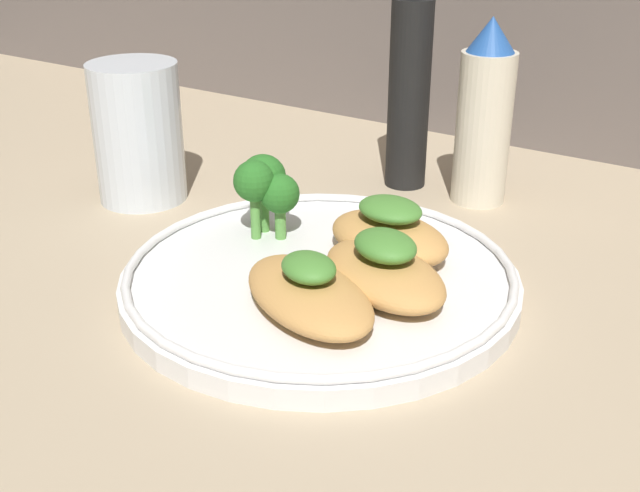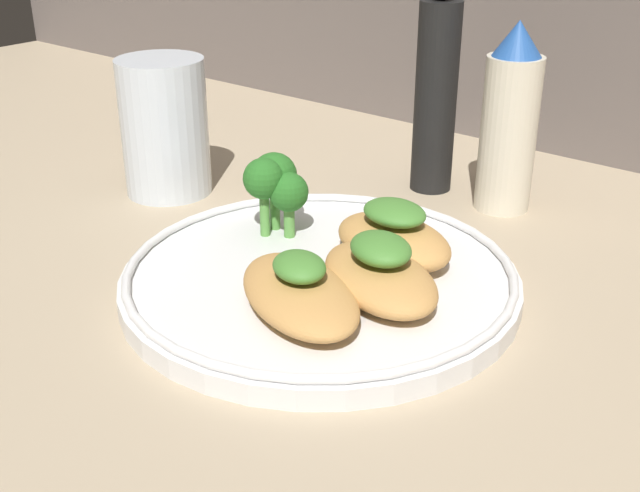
{
  "view_description": "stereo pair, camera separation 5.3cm",
  "coord_description": "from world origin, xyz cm",
  "px_view_note": "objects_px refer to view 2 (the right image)",
  "views": [
    {
      "loc": [
        25.95,
        -40.25,
        26.31
      ],
      "look_at": [
        0.0,
        0.0,
        3.4
      ],
      "focal_mm": 45.0,
      "sensor_mm": 36.0,
      "label": 1
    },
    {
      "loc": [
        30.24,
        -37.14,
        26.31
      ],
      "look_at": [
        0.0,
        0.0,
        3.4
      ],
      "focal_mm": 45.0,
      "sensor_mm": 36.0,
      "label": 2
    }
  ],
  "objects_px": {
    "pepper_grinder": "(436,93)",
    "drinking_glass": "(165,127)",
    "broccoli_bunch": "(275,183)",
    "plate": "(320,278)",
    "sauce_bottle": "(509,122)"
  },
  "relations": [
    {
      "from": "pepper_grinder",
      "to": "drinking_glass",
      "type": "relative_size",
      "value": 1.59
    },
    {
      "from": "broccoli_bunch",
      "to": "pepper_grinder",
      "type": "distance_m",
      "value": 0.19
    },
    {
      "from": "pepper_grinder",
      "to": "plate",
      "type": "bearing_deg",
      "value": -78.02
    },
    {
      "from": "plate",
      "to": "pepper_grinder",
      "type": "relative_size",
      "value": 1.44
    },
    {
      "from": "sauce_bottle",
      "to": "pepper_grinder",
      "type": "xyz_separation_m",
      "value": [
        -0.07,
        0.0,
        0.01
      ]
    },
    {
      "from": "broccoli_bunch",
      "to": "plate",
      "type": "bearing_deg",
      "value": -24.21
    },
    {
      "from": "plate",
      "to": "sauce_bottle",
      "type": "relative_size",
      "value": 1.73
    },
    {
      "from": "pepper_grinder",
      "to": "drinking_glass",
      "type": "bearing_deg",
      "value": -138.89
    },
    {
      "from": "broccoli_bunch",
      "to": "sauce_bottle",
      "type": "xyz_separation_m",
      "value": [
        0.09,
        0.18,
        0.02
      ]
    },
    {
      "from": "drinking_glass",
      "to": "broccoli_bunch",
      "type": "bearing_deg",
      "value": -10.71
    },
    {
      "from": "plate",
      "to": "pepper_grinder",
      "type": "height_order",
      "value": "pepper_grinder"
    },
    {
      "from": "sauce_bottle",
      "to": "drinking_glass",
      "type": "distance_m",
      "value": 0.29
    },
    {
      "from": "sauce_bottle",
      "to": "drinking_glass",
      "type": "height_order",
      "value": "sauce_bottle"
    },
    {
      "from": "sauce_bottle",
      "to": "drinking_glass",
      "type": "relative_size",
      "value": 1.32
    },
    {
      "from": "broccoli_bunch",
      "to": "sauce_bottle",
      "type": "height_order",
      "value": "sauce_bottle"
    }
  ]
}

